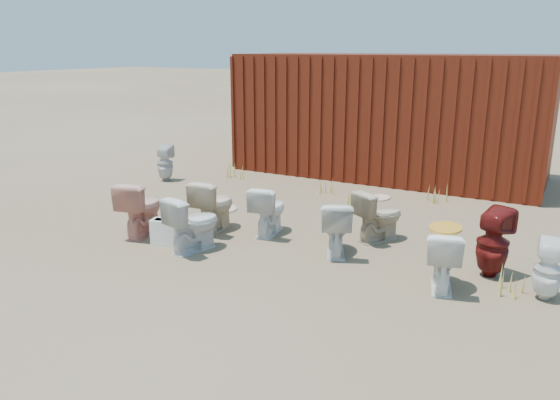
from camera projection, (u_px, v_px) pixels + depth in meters
The scene contains 22 objects.
ground at pixel (257, 252), 6.98m from camera, with size 100.00×100.00×0.00m, color brown.
shipping_container at pixel (390, 115), 11.04m from camera, with size 6.00×2.40×2.40m, color #4E1A0D.
toilet_front_a at pixel (193, 223), 6.96m from camera, with size 0.41×0.71×0.73m, color silver.
toilet_front_pink at pixel (141, 208), 7.55m from camera, with size 0.43×0.76×0.78m, color #DF9380.
toilet_front_c at pixel (269, 210), 7.59m from camera, with size 0.39×0.68×0.70m, color white.
toilet_front_maroon at pixel (493, 243), 6.16m from camera, with size 0.36×0.37×0.80m, color #621210.
toilet_front_e at pixel (336, 227), 6.86m from camera, with size 0.39×0.69×0.70m, color silver.
toilet_back_a at pixel (165, 163), 10.64m from camera, with size 0.31×0.32×0.70m, color silver.
toilet_back_beige_left at pixel (214, 205), 7.72m from camera, with size 0.42×0.73×0.75m, color beige.
toilet_back_beige_right at pixel (379, 215), 7.33m from camera, with size 0.39×0.69×0.70m, color #C0AD8C.
toilet_back_yellowlid at pixel (443, 259), 5.87m from camera, with size 0.38×0.66×0.68m, color white.
toilet_back_e at pixel (548, 270), 5.61m from camera, with size 0.29×0.30×0.65m, color white.
yellow_lid at pixel (445, 228), 5.77m from camera, with size 0.34×0.43×0.03m, color orange.
loose_tank at pixel (170, 233), 7.19m from camera, with size 0.50×0.20×0.35m, color white.
loose_lid_near at pixel (378, 198), 9.45m from camera, with size 0.38×0.49×0.02m, color beige.
loose_lid_far at pixel (226, 209), 8.83m from camera, with size 0.36×0.47×0.02m, color #C9AF92.
weed_clump_a at pixel (232, 171), 10.84m from camera, with size 0.36×0.36×0.31m, color gold.
weed_clump_b at pixel (354, 198), 8.99m from camera, with size 0.32×0.32×0.26m, color gold.
weed_clump_c at pixel (494, 218), 7.91m from camera, with size 0.36×0.36×0.30m, color gold.
weed_clump_d at pixel (327, 187), 9.76m from camera, with size 0.30×0.30×0.25m, color gold.
weed_clump_e at pixel (438, 194), 9.21m from camera, with size 0.34×0.34×0.29m, color gold.
weed_clump_f at pixel (511, 283), 5.79m from camera, with size 0.28×0.28×0.25m, color gold.
Camera 1 is at (3.41, -5.58, 2.54)m, focal length 35.00 mm.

